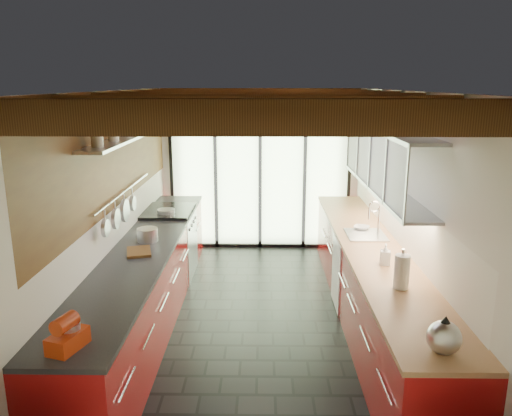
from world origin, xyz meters
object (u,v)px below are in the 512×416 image
bowl (362,228)px  paper_towel (402,272)px  kettle (444,336)px  soap_bottle (385,254)px  stand_mixer (68,335)px

bowl → paper_towel: bearing=-90.0°
paper_towel → kettle: bearing=-90.0°
paper_towel → soap_bottle: bearing=90.0°
stand_mixer → kettle: (2.54, -0.01, 0.02)m
stand_mixer → kettle: size_ratio=1.07×
kettle → paper_towel: bearing=90.0°
paper_towel → bowl: bearing=90.0°
paper_towel → bowl: size_ratio=1.92×
stand_mixer → soap_bottle: size_ratio=1.48×
kettle → bowl: (0.00, 2.88, -0.10)m
soap_bottle → bowl: soap_bottle is taller
paper_towel → bowl: paper_towel is taller
stand_mixer → bowl: (2.54, 2.88, -0.08)m
stand_mixer → bowl: bearing=48.6°
stand_mixer → soap_bottle: bearing=33.1°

